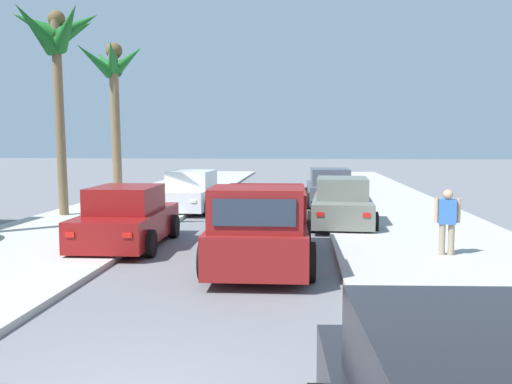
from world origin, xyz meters
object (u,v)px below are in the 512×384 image
(pedestrian, at_px, (447,220))
(car_left_far, at_px, (127,218))
(car_left_mid, at_px, (192,192))
(car_right_far, at_px, (342,204))
(palm_tree_left_mid, at_px, (57,41))
(car_left_near, at_px, (330,188))
(pickup_truck, at_px, (261,227))
(palm_tree_right_fore, at_px, (113,77))

(pedestrian, bearing_deg, car_left_far, 172.58)
(car_left_mid, relative_size, car_right_far, 1.00)
(car_right_far, height_order, palm_tree_left_mid, palm_tree_left_mid)
(car_left_mid, relative_size, car_left_far, 1.01)
(car_left_near, height_order, car_right_far, same)
(car_left_mid, bearing_deg, pickup_truck, -69.62)
(car_left_far, bearing_deg, pedestrian, -7.42)
(pedestrian, bearing_deg, palm_tree_left_mid, 153.63)
(car_right_far, bearing_deg, car_left_mid, 147.99)
(car_left_near, height_order, palm_tree_right_fore, palm_tree_right_fore)
(palm_tree_right_fore, bearing_deg, pickup_truck, -60.37)
(pickup_truck, bearing_deg, car_left_near, 80.10)
(pickup_truck, height_order, palm_tree_right_fore, palm_tree_right_fore)
(car_left_far, bearing_deg, car_left_mid, 88.49)
(palm_tree_left_mid, bearing_deg, car_left_near, 27.26)
(pickup_truck, height_order, car_left_near, pickup_truck)
(car_left_mid, distance_m, car_right_far, 6.43)
(palm_tree_left_mid, bearing_deg, car_right_far, -5.35)
(car_left_far, distance_m, pedestrian, 7.71)
(pickup_truck, bearing_deg, palm_tree_left_mid, 138.52)
(car_left_near, xyz_separation_m, pedestrian, (2.13, -10.49, 0.20))
(palm_tree_left_mid, xyz_separation_m, pedestrian, (11.46, -5.68, -5.08))
(pickup_truck, distance_m, car_right_far, 6.00)
(car_right_far, bearing_deg, palm_tree_right_fore, 139.50)
(pickup_truck, relative_size, palm_tree_right_fore, 0.71)
(car_right_far, distance_m, pedestrian, 5.20)
(car_left_near, distance_m, palm_tree_left_mid, 11.75)
(car_left_mid, height_order, car_left_far, same)
(car_right_far, bearing_deg, pedestrian, -67.31)
(car_right_far, height_order, palm_tree_right_fore, palm_tree_right_fore)
(palm_tree_right_fore, relative_size, pedestrian, 4.62)
(pedestrian, bearing_deg, car_right_far, 112.69)
(car_right_far, xyz_separation_m, palm_tree_right_fore, (-10.30, 8.79, 5.01))
(car_left_near, distance_m, pedestrian, 10.71)
(car_right_far, relative_size, pedestrian, 2.72)
(car_left_near, bearing_deg, pedestrian, -78.54)
(pickup_truck, xyz_separation_m, car_right_far, (2.10, 5.62, -0.10))
(palm_tree_left_mid, bearing_deg, car_left_mid, 32.19)
(car_left_mid, xyz_separation_m, car_left_far, (-0.19, -7.21, 0.00))
(car_left_mid, bearing_deg, pedestrian, -47.73)
(car_left_far, relative_size, pedestrian, 2.70)
(car_left_near, bearing_deg, palm_tree_left_mid, -152.74)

